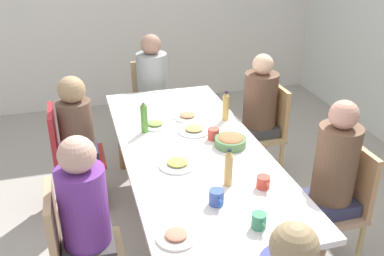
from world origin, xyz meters
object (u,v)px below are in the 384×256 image
at_px(cup_0, 217,197).
at_px(cup_3, 259,221).
at_px(plate_3, 155,125).
at_px(bottle_2, 226,106).
at_px(dining_table, 192,155).
at_px(chair_0, 152,99).
at_px(person_0, 153,82).
at_px(chair_1, 340,200).
at_px(bottle_1, 229,168).
at_px(chair_2, 75,248).
at_px(plate_1, 187,116).
at_px(cup_1, 263,182).
at_px(person_3, 78,131).
at_px(bottle_0, 144,117).
at_px(chair_3, 69,152).
at_px(plate_0, 194,130).
at_px(person_1, 333,174).
at_px(cup_2, 214,134).
at_px(person_5, 259,107).
at_px(plate_4, 176,236).
at_px(person_2, 87,215).
at_px(bowl_0, 231,141).
at_px(plate_2, 178,164).
at_px(chair_5, 266,127).

relative_size(cup_0, cup_3, 1.06).
xyz_separation_m(plate_3, bottle_2, (0.03, 0.58, 0.10)).
distance_m(dining_table, chair_0, 1.58).
bearing_deg(dining_table, plate_3, -155.47).
distance_m(person_0, chair_1, 2.27).
bearing_deg(bottle_1, chair_2, -86.85).
distance_m(plate_1, bottle_1, 1.05).
height_order(chair_1, cup_1, chair_1).
relative_size(chair_1, person_3, 0.78).
xyz_separation_m(plate_1, cup_1, (1.13, 0.17, 0.02)).
xyz_separation_m(cup_0, cup_1, (-0.09, 0.33, -0.01)).
distance_m(dining_table, bottle_1, 0.58).
relative_size(chair_2, cup_0, 7.35).
distance_m(chair_1, bottle_0, 1.53).
xyz_separation_m(chair_0, plate_3, (1.16, -0.19, 0.25)).
height_order(chair_0, cup_3, chair_0).
relative_size(chair_1, chair_3, 1.00).
bearing_deg(bottle_1, plate_0, 179.63).
bearing_deg(bottle_1, person_1, 85.74).
height_order(plate_3, cup_2, cup_2).
xyz_separation_m(person_5, plate_3, (0.19, -0.98, 0.04)).
relative_size(chair_3, plate_4, 4.18).
xyz_separation_m(person_1, cup_3, (0.39, -0.69, 0.06)).
bearing_deg(plate_1, chair_2, -41.80).
xyz_separation_m(person_5, bottle_1, (1.14, -0.71, 0.15)).
height_order(plate_0, bottle_2, bottle_2).
distance_m(chair_1, person_2, 1.68).
height_order(plate_1, plate_4, same).
bearing_deg(chair_1, bowl_0, -131.24).
height_order(cup_0, bottle_2, bottle_2).
distance_m(chair_2, plate_2, 0.84).
distance_m(person_5, plate_4, 1.92).
height_order(plate_0, plate_1, same).
height_order(person_2, plate_2, person_2).
xyz_separation_m(chair_0, cup_0, (2.29, -0.06, 0.28)).
bearing_deg(cup_2, plate_1, -168.69).
relative_size(person_5, bottle_0, 4.63).
bearing_deg(chair_1, bottle_1, -93.77).
relative_size(chair_2, chair_3, 1.00).
bearing_deg(cup_3, cup_1, 152.46).
bearing_deg(person_1, chair_2, -90.00).
xyz_separation_m(chair_5, plate_3, (0.19, -1.07, 0.25)).
bearing_deg(cup_1, person_1, 94.07).
relative_size(chair_1, plate_2, 3.47).
distance_m(chair_0, person_1, 2.32).
bearing_deg(plate_4, bottle_0, 177.08).
distance_m(chair_0, plate_0, 1.36).
relative_size(dining_table, chair_1, 2.65).
relative_size(plate_4, cup_2, 1.77).
height_order(chair_0, cup_0, chair_0).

